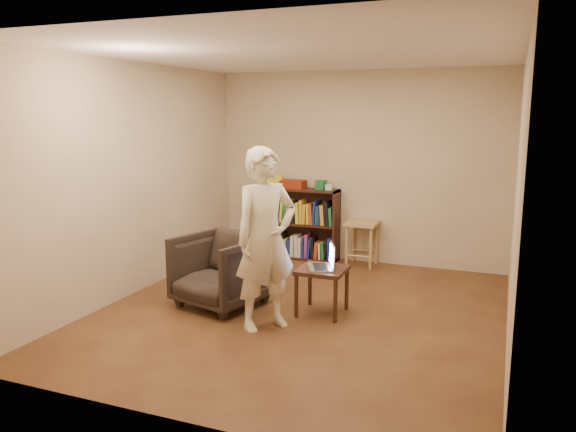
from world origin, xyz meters
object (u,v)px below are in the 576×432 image
at_px(bookshelf, 297,227).
at_px(person, 266,239).
at_px(laptop, 325,263).
at_px(side_table, 322,276).
at_px(armchair, 221,270).
at_px(stool, 362,230).

relative_size(bookshelf, person, 0.69).
bearing_deg(laptop, side_table, -113.09).
xyz_separation_m(bookshelf, person, (0.67, -2.59, 0.43)).
distance_m(bookshelf, armchair, 2.19).
relative_size(bookshelf, armchair, 1.41).
relative_size(armchair, side_table, 1.76).
bearing_deg(armchair, laptop, 23.48).
bearing_deg(laptop, armchair, -106.58).
distance_m(stool, armchair, 2.35).
distance_m(side_table, laptop, 0.14).
distance_m(side_table, person, 0.82).
xyz_separation_m(bookshelf, laptop, (1.07, -2.03, 0.10)).
bearing_deg(armchair, stool, 80.30).
bearing_deg(stool, bookshelf, 176.18).
bearing_deg(bookshelf, laptop, -62.12).
height_order(bookshelf, armchair, bookshelf).
height_order(stool, armchair, armchair).
height_order(side_table, person, person).
distance_m(stool, laptop, 1.97).
distance_m(laptop, person, 0.76).
relative_size(stool, laptop, 1.47).
relative_size(bookshelf, side_table, 2.48).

